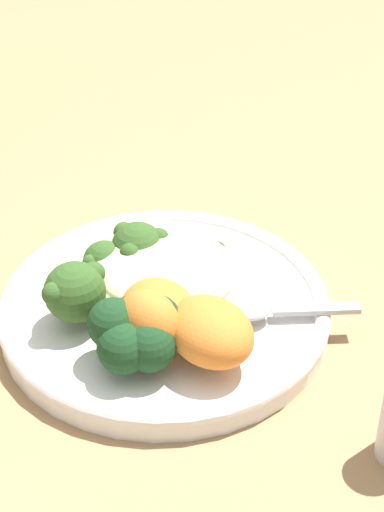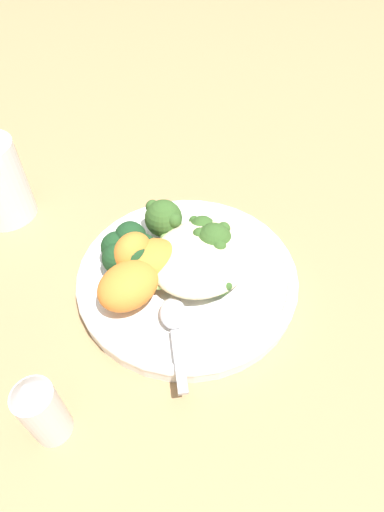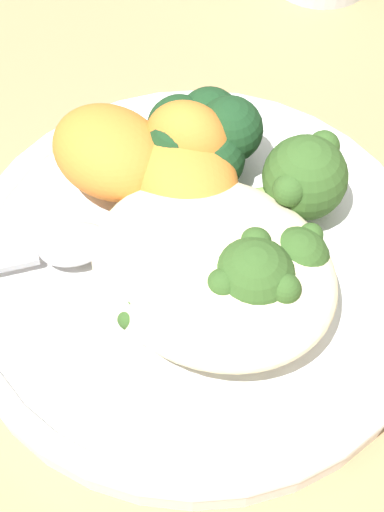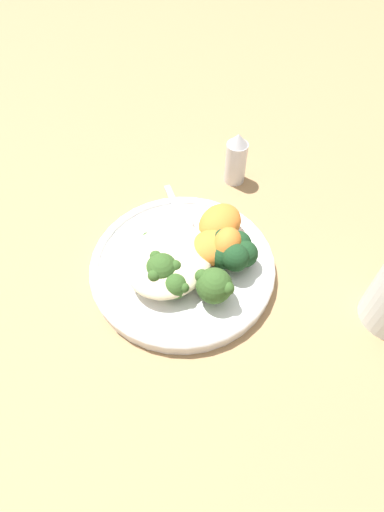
{
  "view_description": "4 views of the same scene",
  "coord_description": "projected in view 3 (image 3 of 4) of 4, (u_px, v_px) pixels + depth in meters",
  "views": [
    {
      "loc": [
        0.37,
        -0.32,
        0.41
      ],
      "look_at": [
        0.01,
        0.01,
        0.06
      ],
      "focal_mm": 60.0,
      "sensor_mm": 36.0,
      "label": 1
    },
    {
      "loc": [
        0.21,
        0.19,
        0.36
      ],
      "look_at": [
        0.01,
        0.01,
        0.06
      ],
      "focal_mm": 28.0,
      "sensor_mm": 36.0,
      "label": 2
    },
    {
      "loc": [
        -0.13,
        0.2,
        0.38
      ],
      "look_at": [
        -0.01,
        0.01,
        0.04
      ],
      "focal_mm": 60.0,
      "sensor_mm": 36.0,
      "label": 3
    },
    {
      "loc": [
        -0.26,
        -0.17,
        0.44
      ],
      "look_at": [
        -0.01,
        -0.02,
        0.06
      ],
      "focal_mm": 28.0,
      "sensor_mm": 36.0,
      "label": 4
    }
  ],
  "objects": [
    {
      "name": "sweet_potato_chunk_1",
      "position": [
        188.0,
        142.0,
        0.44
      ],
      "size": [
        0.05,
        0.04,
        0.05
      ],
      "primitive_type": "ellipsoid",
      "rotation": [
        0.0,
        0.0,
        3.3
      ],
      "color": "orange",
      "rests_on": "plate"
    },
    {
      "name": "sweet_potato_chunk_0",
      "position": [
        110.0,
        152.0,
        0.44
      ],
      "size": [
        0.07,
        0.06,
        0.04
      ],
      "primitive_type": "ellipsoid",
      "rotation": [
        0.0,
        0.0,
        3.07
      ],
      "color": "orange",
      "rests_on": "plate"
    },
    {
      "name": "kale_tuft",
      "position": [
        202.0,
        135.0,
        0.45
      ],
      "size": [
        0.06,
        0.06,
        0.04
      ],
      "color": "#193D1E",
      "rests_on": "plate"
    },
    {
      "name": "broccoli_stalk_0",
      "position": [
        149.0,
        289.0,
        0.4
      ],
      "size": [
        0.05,
        0.08,
        0.03
      ],
      "rotation": [
        0.0,
        0.0,
        2.1
      ],
      "color": "#8EB25B",
      "rests_on": "plate"
    },
    {
      "name": "broccoli_stalk_3",
      "position": [
        266.0,
        255.0,
        0.41
      ],
      "size": [
        0.09,
        0.05,
        0.03
      ],
      "rotation": [
        0.0,
        0.0,
        3.44
      ],
      "color": "#8EB25B",
      "rests_on": "plate"
    },
    {
      "name": "spoon",
      "position": [
        54.0,
        249.0,
        0.43
      ],
      "size": [
        0.08,
        0.09,
        0.01
      ],
      "rotation": [
        0.0,
        0.0,
        0.87
      ],
      "color": "#A3A3A8",
      "rests_on": "plate"
    },
    {
      "name": "ground_plane",
      "position": [
        196.0,
        283.0,
        0.45
      ],
      "size": [
        4.0,
        4.0,
        0.0
      ],
      "primitive_type": "plane",
      "color": "#9E7A51"
    },
    {
      "name": "sweet_potato_chunk_3",
      "position": [
        184.0,
        176.0,
        0.43
      ],
      "size": [
        0.08,
        0.07,
        0.04
      ],
      "primitive_type": "ellipsoid",
      "rotation": [
        0.0,
        0.0,
        5.88
      ],
      "color": "orange",
      "rests_on": "plate"
    },
    {
      "name": "broccoli_stalk_4",
      "position": [
        283.0,
        187.0,
        0.43
      ],
      "size": [
        0.08,
        0.1,
        0.04
      ],
      "rotation": [
        0.0,
        0.0,
        4.07
      ],
      "color": "#8EB25B",
      "rests_on": "plate"
    },
    {
      "name": "plate",
      "position": [
        196.0,
        261.0,
        0.44
      ],
      "size": [
        0.24,
        0.24,
        0.02
      ],
      "color": "white",
      "rests_on": "ground_plane"
    },
    {
      "name": "broccoli_stalk_2",
      "position": [
        232.0,
        270.0,
        0.4
      ],
      "size": [
        0.11,
        0.04,
        0.04
      ],
      "rotation": [
        0.0,
        0.0,
        3.09
      ],
      "color": "#8EB25B",
      "rests_on": "plate"
    },
    {
      "name": "broccoli_stalk_1",
      "position": [
        220.0,
        306.0,
        0.4
      ],
      "size": [
        0.09,
        0.05,
        0.03
      ],
      "rotation": [
        0.0,
        0.0,
        2.77
      ],
      "color": "#8EB25B",
      "rests_on": "plate"
    },
    {
      "name": "sweet_potato_chunk_2",
      "position": [
        178.0,
        180.0,
        0.44
      ],
      "size": [
        0.05,
        0.04,
        0.03
      ],
      "primitive_type": "ellipsoid",
      "rotation": [
        0.0,
        0.0,
        0.06
      ],
      "color": "orange",
      "rests_on": "plate"
    },
    {
      "name": "quinoa_mound",
      "position": [
        213.0,
        269.0,
        0.4
      ],
      "size": [
        0.12,
        0.1,
        0.03
      ],
      "primitive_type": "ellipsoid",
      "color": "beige",
      "rests_on": "plate"
    }
  ]
}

